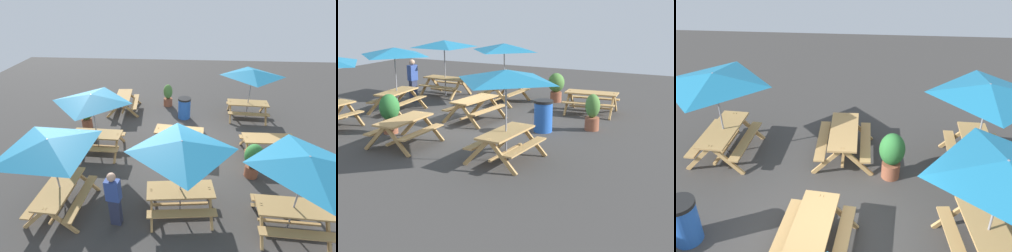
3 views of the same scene
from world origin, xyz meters
TOP-DOWN VIEW (x-y plane):
  - ground_plane at (0.00, 0.00)m, footprint 25.93×25.93m
  - picnic_table_0 at (-2.99, 0.06)m, footprint 1.82×1.56m
  - picnic_table_2 at (-2.86, -3.00)m, footprint 2.12×2.12m
  - picnic_table_3 at (-2.74, 3.31)m, footprint 2.08×2.08m
  - picnic_table_5 at (0.07, 2.88)m, footprint 2.20×2.20m
  - picnic_table_6 at (0.21, -0.28)m, footprint 1.93×1.69m
  - trash_bin_blue at (0.04, -2.79)m, footprint 0.59×0.59m
  - potted_plant_0 at (-2.21, 1.25)m, footprint 0.60×0.60m

SIDE VIEW (x-z plane):
  - ground_plane at x=0.00m, z-range 0.00..0.00m
  - trash_bin_blue at x=0.04m, z-range 0.00..0.98m
  - picnic_table_0 at x=-2.99m, z-range 0.16..0.97m
  - picnic_table_6 at x=0.21m, z-range 0.16..0.97m
  - potted_plant_0 at x=-2.21m, z-range 0.07..1.27m
  - picnic_table_2 at x=-2.86m, z-range 0.82..3.16m
  - picnic_table_3 at x=-2.74m, z-range 0.82..3.16m
  - picnic_table_5 at x=0.07m, z-range 0.82..3.16m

